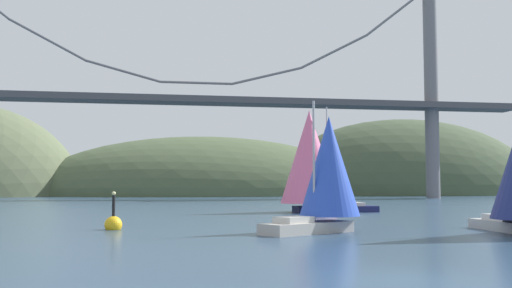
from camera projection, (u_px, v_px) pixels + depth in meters
ground_plane at (410, 280)px, 17.22m from camera, size 360.00×360.00×0.00m
headland_right at (405, 195)px, 160.04m from camera, size 77.29×44.00×41.43m
headland_center at (205, 195)px, 150.82m from camera, size 89.67×44.00×30.38m
suspension_bridge at (197, 93)px, 112.05m from camera, size 132.61×6.00×44.23m
sailboat_blue_spinnaker at (327, 171)px, 35.10m from camera, size 7.25×5.85×7.80m
sailboat_pink_spinnaker at (311, 159)px, 59.55m from camera, size 10.08×6.16×10.82m
channel_buoy at (113, 224)px, 36.50m from camera, size 1.10×1.10×2.64m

